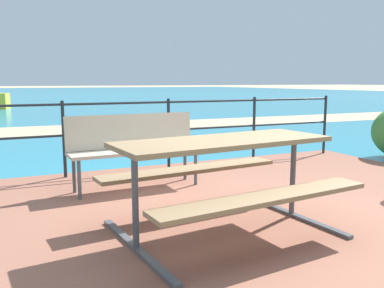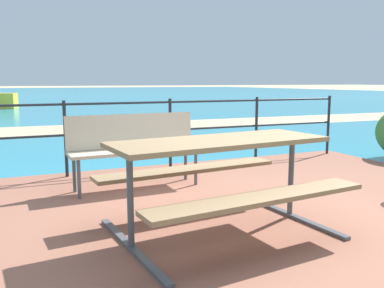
# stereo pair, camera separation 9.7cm
# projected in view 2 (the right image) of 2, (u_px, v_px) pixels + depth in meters

# --- Properties ---
(ground_plane) EXTENTS (240.00, 240.00, 0.00)m
(ground_plane) POSITION_uv_depth(u_px,v_px,m) (257.00, 221.00, 3.88)
(ground_plane) COLOR tan
(patio_paving) EXTENTS (6.40, 5.20, 0.06)m
(patio_paving) POSITION_uv_depth(u_px,v_px,m) (257.00, 218.00, 3.87)
(patio_paving) COLOR #935B47
(patio_paving) RESTS_ON ground
(sea_water) EXTENTS (90.00, 90.00, 0.01)m
(sea_water) POSITION_uv_depth(u_px,v_px,m) (38.00, 95.00, 40.15)
(sea_water) COLOR teal
(sea_water) RESTS_ON ground
(beach_strip) EXTENTS (54.03, 3.33, 0.01)m
(beach_strip) POSITION_uv_depth(u_px,v_px,m) (97.00, 128.00, 11.41)
(beach_strip) COLOR tan
(beach_strip) RESTS_ON ground
(picnic_table) EXTENTS (1.94, 1.53, 0.79)m
(picnic_table) POSITION_uv_depth(u_px,v_px,m) (220.00, 164.00, 3.36)
(picnic_table) COLOR #8C704C
(picnic_table) RESTS_ON patio_paving
(park_bench) EXTENTS (1.58, 0.47, 0.88)m
(park_bench) POSITION_uv_depth(u_px,v_px,m) (134.00, 143.00, 4.83)
(park_bench) COLOR #BCAD93
(park_bench) RESTS_ON patio_paving
(railing_fence) EXTENTS (5.94, 0.04, 1.02)m
(railing_fence) POSITION_uv_depth(u_px,v_px,m) (170.00, 124.00, 5.91)
(railing_fence) COLOR #1E2328
(railing_fence) RESTS_ON patio_paving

